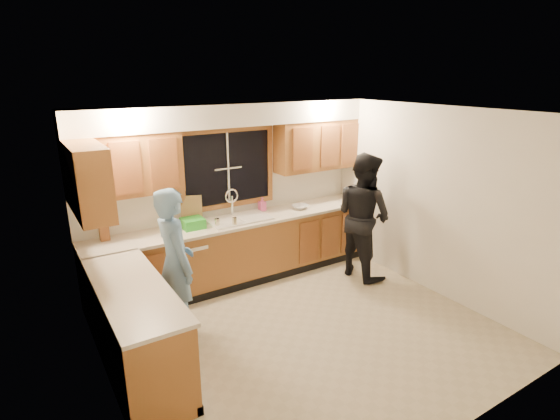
% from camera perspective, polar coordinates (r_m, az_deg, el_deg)
% --- Properties ---
extents(floor, '(4.20, 4.20, 0.00)m').
position_cam_1_polar(floor, '(5.29, 3.07, -15.57)').
color(floor, '#B5A88B').
rests_on(floor, ground).
extents(ceiling, '(4.20, 4.20, 0.00)m').
position_cam_1_polar(ceiling, '(4.45, 3.60, 12.54)').
color(ceiling, silver).
extents(wall_back, '(4.20, 0.00, 4.20)m').
position_cam_1_polar(wall_back, '(6.29, -6.75, 2.33)').
color(wall_back, white).
rests_on(wall_back, ground).
extents(wall_left, '(0.00, 3.80, 3.80)m').
position_cam_1_polar(wall_left, '(3.98, -22.45, -8.11)').
color(wall_left, white).
rests_on(wall_left, ground).
extents(wall_right, '(0.00, 3.80, 3.80)m').
position_cam_1_polar(wall_right, '(6.13, 19.54, 1.02)').
color(wall_right, white).
rests_on(wall_right, ground).
extents(base_cabinets_back, '(4.20, 0.60, 0.88)m').
position_cam_1_polar(base_cabinets_back, '(6.30, -5.30, -5.40)').
color(base_cabinets_back, '#A4652F').
rests_on(base_cabinets_back, ground).
extents(base_cabinets_left, '(0.60, 1.90, 0.88)m').
position_cam_1_polar(base_cabinets_left, '(4.71, -18.40, -14.73)').
color(base_cabinets_left, '#A4652F').
rests_on(base_cabinets_left, ground).
extents(countertop_back, '(4.20, 0.63, 0.04)m').
position_cam_1_polar(countertop_back, '(6.12, -5.35, -1.48)').
color(countertop_back, beige).
rests_on(countertop_back, base_cabinets_back).
extents(countertop_left, '(0.63, 1.90, 0.04)m').
position_cam_1_polar(countertop_left, '(4.49, -18.78, -9.70)').
color(countertop_left, beige).
rests_on(countertop_left, base_cabinets_left).
extents(upper_cabinets_left, '(1.35, 0.33, 0.75)m').
position_cam_1_polar(upper_cabinets_left, '(5.56, -19.61, 5.52)').
color(upper_cabinets_left, '#A4652F').
rests_on(upper_cabinets_left, wall_back).
extents(upper_cabinets_right, '(1.35, 0.33, 0.75)m').
position_cam_1_polar(upper_cabinets_right, '(6.76, 4.76, 8.43)').
color(upper_cabinets_right, '#A4652F').
rests_on(upper_cabinets_right, wall_back).
extents(upper_cabinets_return, '(0.33, 0.90, 0.75)m').
position_cam_1_polar(upper_cabinets_return, '(4.88, -23.75, 3.50)').
color(upper_cabinets_return, '#A4652F').
rests_on(upper_cabinets_return, wall_left).
extents(soffit, '(4.20, 0.35, 0.30)m').
position_cam_1_polar(soffit, '(5.94, -6.38, 12.25)').
color(soffit, white).
rests_on(soffit, wall_back).
extents(window_frame, '(1.44, 0.03, 1.14)m').
position_cam_1_polar(window_frame, '(6.20, -6.83, 5.44)').
color(window_frame, black).
rests_on(window_frame, wall_back).
extents(sink, '(0.86, 0.52, 0.57)m').
position_cam_1_polar(sink, '(6.15, -5.43, -1.74)').
color(sink, white).
rests_on(sink, countertop_back).
extents(dishwasher, '(0.60, 0.56, 0.82)m').
position_cam_1_polar(dishwasher, '(6.00, -12.54, -7.27)').
color(dishwasher, white).
rests_on(dishwasher, floor).
extents(stove, '(0.58, 0.75, 0.90)m').
position_cam_1_polar(stove, '(4.24, -16.38, -18.34)').
color(stove, white).
rests_on(stove, floor).
extents(man, '(0.43, 0.64, 1.74)m').
position_cam_1_polar(man, '(4.95, -13.50, -6.99)').
color(man, '#6997C6').
rests_on(man, floor).
extents(woman, '(0.74, 0.93, 1.83)m').
position_cam_1_polar(woman, '(6.40, 10.81, -0.73)').
color(woman, black).
rests_on(woman, floor).
extents(knife_block, '(0.11, 0.09, 0.20)m').
position_cam_1_polar(knife_block, '(5.75, -21.97, -2.74)').
color(knife_block, '#985629').
rests_on(knife_block, countertop_back).
extents(cutting_board, '(0.30, 0.20, 0.38)m').
position_cam_1_polar(cutting_board, '(6.04, -11.48, 0.06)').
color(cutting_board, tan).
rests_on(cutting_board, countertop_back).
extents(dish_crate, '(0.28, 0.26, 0.13)m').
position_cam_1_polar(dish_crate, '(5.87, -11.33, -1.70)').
color(dish_crate, green).
rests_on(dish_crate, countertop_back).
extents(soap_bottle, '(0.10, 0.10, 0.20)m').
position_cam_1_polar(soap_bottle, '(6.48, -2.34, 0.80)').
color(soap_bottle, pink).
rests_on(soap_bottle, countertop_back).
extents(bowl, '(0.29, 0.29, 0.06)m').
position_cam_1_polar(bowl, '(6.60, 2.67, 0.43)').
color(bowl, silver).
rests_on(bowl, countertop_back).
extents(can_left, '(0.08, 0.08, 0.11)m').
position_cam_1_polar(can_left, '(5.87, -8.19, -1.65)').
color(can_left, beige).
rests_on(can_left, countertop_back).
extents(can_right, '(0.09, 0.09, 0.12)m').
position_cam_1_polar(can_right, '(5.86, -5.96, -1.55)').
color(can_right, beige).
rests_on(can_right, countertop_back).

